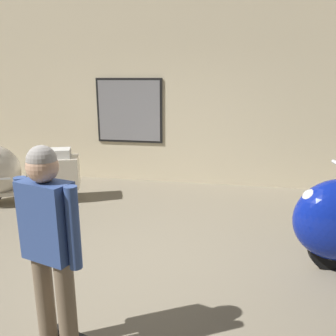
% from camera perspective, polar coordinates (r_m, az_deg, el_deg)
% --- Properties ---
extents(ground_plane, '(60.00, 60.00, 0.00)m').
position_cam_1_polar(ground_plane, '(3.73, -7.53, -17.12)').
color(ground_plane, gray).
extents(showroom_back_wall, '(18.00, 0.63, 3.83)m').
position_cam_1_polar(showroom_back_wall, '(6.43, 2.71, 14.37)').
color(showroom_back_wall, beige).
rests_on(showroom_back_wall, ground).
extents(scooter_0, '(1.91, 1.15, 1.13)m').
position_cam_1_polar(scooter_0, '(5.96, -24.94, -0.69)').
color(scooter_0, black).
rests_on(scooter_0, ground).
extents(visitor_0, '(0.51, 0.32, 1.56)m').
position_cam_1_polar(visitor_0, '(2.50, -19.15, -11.31)').
color(visitor_0, black).
rests_on(visitor_0, ground).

